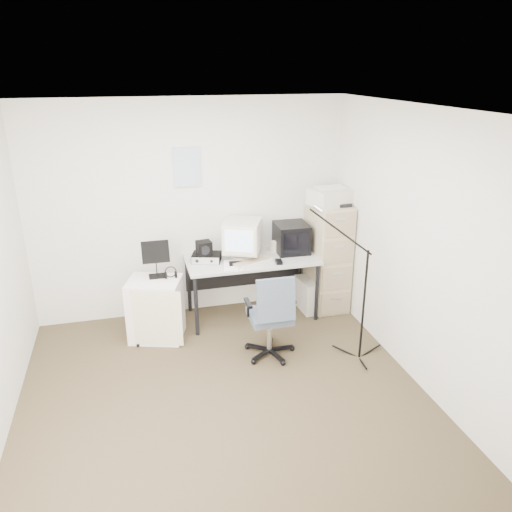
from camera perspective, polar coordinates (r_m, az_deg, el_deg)
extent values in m
cube|color=#443622|center=(4.71, -3.66, -15.65)|extent=(3.60, 3.60, 0.01)
cube|color=white|center=(3.80, -4.56, 16.35)|extent=(3.60, 3.60, 0.01)
cube|color=silver|center=(5.78, -7.48, 5.20)|extent=(3.60, 0.02, 2.50)
cube|color=silver|center=(2.56, 3.95, -16.35)|extent=(3.60, 0.02, 2.50)
cube|color=silver|center=(4.73, 17.85, 0.79)|extent=(0.02, 3.60, 2.50)
cube|color=white|center=(5.65, -7.90, 10.04)|extent=(0.30, 0.02, 0.44)
cube|color=#C2B299|center=(6.07, 8.16, -0.03)|extent=(0.40, 0.60, 1.30)
cube|color=beige|center=(5.82, 8.65, 6.73)|extent=(0.56, 0.45, 0.19)
cube|color=silver|center=(5.87, -0.49, -3.58)|extent=(1.50, 0.70, 0.73)
cube|color=beige|center=(5.68, -1.56, 1.93)|extent=(0.53, 0.54, 0.44)
cube|color=black|center=(5.90, 4.08, 2.10)|extent=(0.38, 0.41, 0.34)
cube|color=beige|center=(5.91, 2.08, 1.10)|extent=(0.08, 0.08, 0.13)
cube|color=beige|center=(5.57, -0.51, -0.73)|extent=(0.51, 0.35, 0.03)
cube|color=black|center=(5.58, 2.62, -0.66)|extent=(0.08, 0.12, 0.04)
cube|color=black|center=(5.65, -5.66, -0.15)|extent=(0.37, 0.31, 0.09)
cube|color=black|center=(5.58, -5.96, 0.91)|extent=(0.18, 0.17, 0.16)
cube|color=white|center=(5.51, -2.63, -1.04)|extent=(0.25, 0.31, 0.02)
cube|color=beige|center=(6.11, 5.87, -4.42)|extent=(0.20, 0.42, 0.38)
cube|color=#535C68|center=(5.05, 1.57, -6.66)|extent=(0.54, 0.54, 0.92)
cube|color=white|center=(5.52, -11.37, -5.97)|extent=(0.65, 0.58, 0.68)
cube|color=black|center=(5.39, -11.38, -0.29)|extent=(0.31, 0.21, 0.42)
torus|color=black|center=(5.39, -9.72, -2.05)|extent=(0.16, 0.16, 0.02)
cylinder|color=black|center=(4.97, 12.35, -3.72)|extent=(0.03, 0.03, 1.53)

